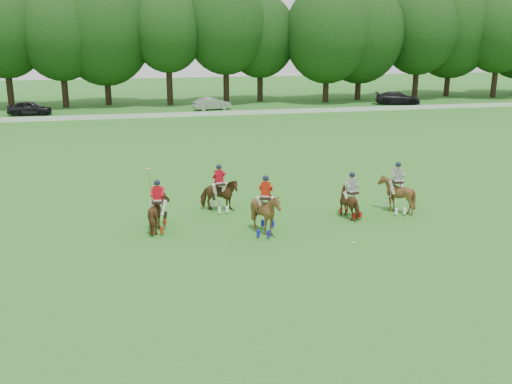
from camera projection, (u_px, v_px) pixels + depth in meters
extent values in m
plane|color=#23631C|center=(277.00, 258.00, 21.10)|extent=(180.00, 180.00, 0.00)
cylinder|color=black|center=(10.00, 85.00, 62.61)|extent=(0.70, 0.70, 4.98)
ellipsoid|color=black|center=(3.00, 31.00, 61.05)|extent=(8.80, 8.80, 10.12)
cylinder|color=black|center=(65.00, 86.00, 63.50)|extent=(0.70, 0.70, 4.64)
ellipsoid|color=black|center=(60.00, 34.00, 61.99)|extent=(8.80, 8.80, 10.13)
cylinder|color=black|center=(108.00, 86.00, 65.51)|extent=(0.70, 0.70, 4.31)
ellipsoid|color=black|center=(104.00, 31.00, 63.85)|extent=(10.67, 10.67, 12.27)
cylinder|color=black|center=(169.00, 82.00, 65.45)|extent=(0.70, 0.70, 5.24)
ellipsoid|color=black|center=(167.00, 31.00, 63.94)|extent=(8.06, 8.06, 9.26)
cylinder|color=black|center=(226.00, 81.00, 67.12)|extent=(0.70, 0.70, 5.19)
ellipsoid|color=black|center=(225.00, 27.00, 65.46)|extent=(9.50, 9.50, 10.92)
cylinder|color=black|center=(260.00, 82.00, 69.46)|extent=(0.70, 0.70, 4.48)
ellipsoid|color=black|center=(260.00, 36.00, 67.99)|extent=(8.60, 8.60, 9.89)
cylinder|color=black|center=(326.00, 84.00, 68.48)|extent=(0.70, 0.70, 4.21)
ellipsoid|color=black|center=(328.00, 33.00, 66.89)|extent=(10.11, 10.11, 11.63)
cylinder|color=black|center=(358.00, 83.00, 70.77)|extent=(0.70, 0.70, 4.07)
ellipsoid|color=black|center=(360.00, 34.00, 69.17)|extent=(10.46, 10.46, 12.03)
cylinder|color=black|center=(416.00, 79.00, 72.57)|extent=(0.70, 0.70, 4.79)
ellipsoid|color=black|center=(419.00, 31.00, 70.97)|extent=(9.47, 9.47, 10.89)
cylinder|color=black|center=(447.00, 79.00, 75.24)|extent=(0.70, 0.70, 4.44)
ellipsoid|color=black|center=(452.00, 29.00, 73.55)|extent=(10.84, 10.84, 12.47)
cylinder|color=black|center=(495.00, 78.00, 73.24)|extent=(0.70, 0.70, 4.86)
ellipsoid|color=black|center=(500.00, 32.00, 71.68)|extent=(8.94, 8.94, 10.28)
cube|color=white|center=(179.00, 115.00, 56.72)|extent=(120.00, 0.10, 0.44)
imported|color=black|center=(30.00, 108.00, 57.67)|extent=(4.36, 1.95, 1.45)
imported|color=#ACACB2|center=(212.00, 104.00, 61.69)|extent=(4.23, 2.13, 1.33)
imported|color=black|center=(398.00, 98.00, 66.36)|extent=(5.52, 3.63, 1.49)
imported|color=#503015|center=(158.00, 214.00, 23.81)|extent=(1.11, 1.89, 1.50)
cube|color=black|center=(158.00, 201.00, 23.67)|extent=(0.53, 0.63, 0.08)
cylinder|color=tan|center=(149.00, 180.00, 23.40)|extent=(0.17, 0.76, 1.08)
imported|color=#503015|center=(219.00, 195.00, 26.52)|extent=(1.69, 1.51, 1.52)
cube|color=black|center=(219.00, 184.00, 26.37)|extent=(0.52, 0.62, 0.08)
cylinder|color=tan|center=(225.00, 185.00, 26.50)|extent=(0.06, 0.21, 1.29)
imported|color=#503015|center=(266.00, 213.00, 23.50)|extent=(1.95, 2.05, 1.80)
cube|color=black|center=(266.00, 197.00, 23.32)|extent=(0.61, 0.68, 0.08)
cylinder|color=tan|center=(273.00, 199.00, 23.30)|extent=(0.11, 0.21, 1.29)
imported|color=#503015|center=(351.00, 203.00, 25.63)|extent=(1.14, 1.75, 1.36)
cube|color=black|center=(351.00, 192.00, 25.50)|extent=(0.57, 0.66, 0.08)
cylinder|color=tan|center=(346.00, 195.00, 25.38)|extent=(0.09, 0.21, 1.29)
imported|color=#503015|center=(396.00, 194.00, 26.38)|extent=(1.47, 1.62, 1.68)
cube|color=black|center=(397.00, 182.00, 26.21)|extent=(0.48, 0.59, 0.08)
cylinder|color=tan|center=(391.00, 183.00, 26.19)|extent=(0.05, 0.21, 1.29)
sphere|color=white|center=(354.00, 243.00, 22.56)|extent=(0.09, 0.09, 0.09)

